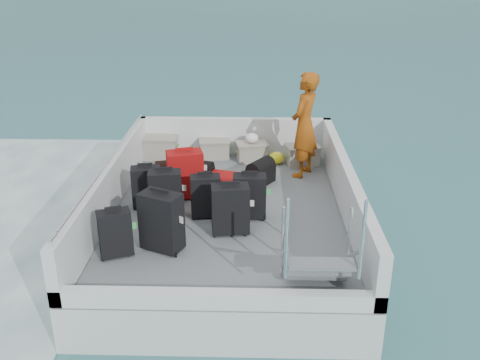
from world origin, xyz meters
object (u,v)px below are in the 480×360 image
object	(u,v)px
suitcase_4	(206,197)
crate_3	(302,156)
suitcase_7	(249,197)
crate_2	(252,152)
suitcase_1	(166,194)
suitcase_8	(225,183)
suitcase_5	(185,175)
suitcase_0	(115,234)
passenger	(304,125)
suitcase_6	(230,210)
crate_1	(215,149)
crate_0	(160,148)
suitcase_3	(162,222)
suitcase_2	(147,187)

from	to	relation	value
suitcase_4	crate_3	xyz separation A→B (m)	(1.56, 2.14, -0.15)
suitcase_7	crate_2	xyz separation A→B (m)	(0.02, 2.34, -0.17)
suitcase_1	suitcase_8	world-z (taller)	suitcase_1
suitcase_4	suitcase_5	size ratio (longest dim) A/B	0.84
crate_2	crate_3	bearing A→B (deg)	-11.14
suitcase_0	suitcase_1	world-z (taller)	suitcase_1
suitcase_5	suitcase_8	size ratio (longest dim) A/B	1.14
suitcase_8	passenger	world-z (taller)	passenger
suitcase_0	suitcase_4	bearing A→B (deg)	25.47
suitcase_6	crate_1	distance (m)	2.98
suitcase_1	crate_0	xyz separation A→B (m)	(-0.49, 2.44, -0.16)
suitcase_7	passenger	xyz separation A→B (m)	(0.89, 1.67, 0.56)
crate_0	suitcase_5	bearing A→B (deg)	-68.53
crate_1	crate_2	xyz separation A→B (m)	(0.70, -0.14, -0.00)
crate_0	passenger	size ratio (longest dim) A/B	0.35
suitcase_6	suitcase_8	world-z (taller)	suitcase_6
suitcase_3	crate_0	size ratio (longest dim) A/B	1.24
crate_3	crate_0	bearing A→B (deg)	173.48
suitcase_7	crate_1	world-z (taller)	suitcase_7
crate_0	suitcase_7	bearing A→B (deg)	-55.43
suitcase_3	crate_3	world-z (taller)	suitcase_3
suitcase_5	suitcase_0	bearing A→B (deg)	-123.99
suitcase_6	suitcase_8	distance (m)	1.44
suitcase_8	crate_3	world-z (taller)	crate_3
crate_1	crate_2	world-z (taller)	crate_1
crate_0	crate_1	xyz separation A→B (m)	(1.02, 0.02, -0.03)
suitcase_4	suitcase_8	xyz separation A→B (m)	(0.22, 0.93, -0.18)
crate_0	crate_3	bearing A→B (deg)	-6.52
suitcase_3	crate_0	xyz separation A→B (m)	(-0.60, 3.40, -0.20)
suitcase_3	crate_2	xyz separation A→B (m)	(1.12, 3.28, -0.23)
suitcase_1	crate_0	distance (m)	2.50
suitcase_3	suitcase_5	size ratio (longest dim) A/B	1.04
suitcase_8	crate_0	xyz separation A→B (m)	(-1.29, 1.51, 0.06)
suitcase_6	passenger	world-z (taller)	passenger
crate_2	passenger	world-z (taller)	passenger
suitcase_3	suitcase_5	bearing A→B (deg)	111.07
crate_2	passenger	size ratio (longest dim) A/B	0.29
suitcase_3	suitcase_8	world-z (taller)	suitcase_3
suitcase_2	suitcase_3	size ratio (longest dim) A/B	0.80
suitcase_3	suitcase_1	bearing A→B (deg)	120.71
suitcase_2	suitcase_7	bearing A→B (deg)	-22.51
suitcase_8	suitcase_4	bearing A→B (deg)	-176.35
suitcase_0	passenger	xyz separation A→B (m)	(2.54, 2.79, 0.58)
suitcase_3	crate_0	distance (m)	3.45
crate_2	suitcase_8	bearing A→B (deg)	-106.89
suitcase_2	passenger	distance (m)	2.83
suitcase_2	passenger	world-z (taller)	passenger
suitcase_8	crate_0	bearing A→B (deg)	57.71
suitcase_1	crate_2	bearing A→B (deg)	54.55
suitcase_3	crate_1	world-z (taller)	suitcase_3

